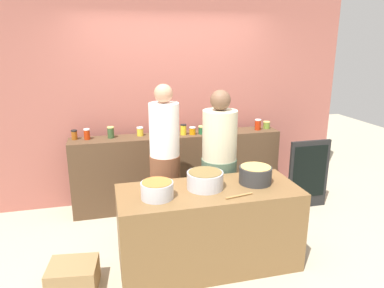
{
  "coord_description": "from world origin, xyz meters",
  "views": [
    {
      "loc": [
        -0.91,
        -3.25,
        2.12
      ],
      "look_at": [
        0.0,
        0.35,
        1.05
      ],
      "focal_mm": 33.51,
      "sensor_mm": 36.0,
      "label": 1
    }
  ],
  "objects": [
    {
      "name": "cooking_pot_center",
      "position": [
        -0.03,
        -0.26,
        0.87
      ],
      "size": [
        0.34,
        0.34,
        0.16
      ],
      "color": "#B7B7BC",
      "rests_on": "prep_table"
    },
    {
      "name": "preserve_jar_8",
      "position": [
        0.31,
        1.06,
        1.02
      ],
      "size": [
        0.09,
        0.09,
        0.1
      ],
      "color": "#21552F",
      "rests_on": "display_shelf"
    },
    {
      "name": "prep_table",
      "position": [
        0.0,
        -0.3,
        0.4
      ],
      "size": [
        1.7,
        0.7,
        0.79
      ],
      "primitive_type": "cube",
      "color": "brown",
      "rests_on": "ground"
    },
    {
      "name": "cook_in_cap",
      "position": [
        0.29,
        0.29,
        0.73
      ],
      "size": [
        0.39,
        0.39,
        1.63
      ],
      "color": "#49634D",
      "rests_on": "ground"
    },
    {
      "name": "preserve_jar_6",
      "position": [
        0.07,
        1.07,
        1.04
      ],
      "size": [
        0.08,
        0.08,
        0.14
      ],
      "color": "gold",
      "rests_on": "display_shelf"
    },
    {
      "name": "preserve_jar_4",
      "position": [
        -0.25,
        1.17,
        1.04
      ],
      "size": [
        0.09,
        0.09,
        0.14
      ],
      "color": "yellow",
      "rests_on": "display_shelf"
    },
    {
      "name": "preserve_jar_12",
      "position": [
        1.25,
        1.12,
        1.02
      ],
      "size": [
        0.09,
        0.09,
        0.1
      ],
      "color": "olive",
      "rests_on": "display_shelf"
    },
    {
      "name": "storefront_wall",
      "position": [
        0.0,
        1.45,
        1.5
      ],
      "size": [
        4.8,
        0.12,
        3.0
      ],
      "primitive_type": "cube",
      "color": "#A1594D",
      "rests_on": "ground"
    },
    {
      "name": "preserve_jar_1",
      "position": [
        -1.12,
        1.13,
        1.04
      ],
      "size": [
        0.07,
        0.07,
        0.13
      ],
      "color": "#AD2B0A",
      "rests_on": "display_shelf"
    },
    {
      "name": "preserve_jar_9",
      "position": [
        0.56,
        1.17,
        1.04
      ],
      "size": [
        0.08,
        0.08,
        0.14
      ],
      "color": "#8E4614",
      "rests_on": "display_shelf"
    },
    {
      "name": "cook_with_tongs",
      "position": [
        -0.29,
        0.41,
        0.78
      ],
      "size": [
        0.33,
        0.33,
        1.7
      ],
      "color": "brown",
      "rests_on": "ground"
    },
    {
      "name": "chalkboard_sign",
      "position": [
        1.62,
        0.59,
        0.46
      ],
      "size": [
        0.55,
        0.05,
        0.91
      ],
      "color": "black",
      "rests_on": "ground"
    },
    {
      "name": "preserve_jar_0",
      "position": [
        -1.26,
        1.17,
        1.03
      ],
      "size": [
        0.07,
        0.07,
        0.12
      ],
      "color": "#904712",
      "rests_on": "display_shelf"
    },
    {
      "name": "cooking_pot_left",
      "position": [
        -0.5,
        -0.37,
        0.87
      ],
      "size": [
        0.29,
        0.29,
        0.15
      ],
      "color": "#B7B7BC",
      "rests_on": "prep_table"
    },
    {
      "name": "cooking_pot_right",
      "position": [
        0.48,
        -0.26,
        0.87
      ],
      "size": [
        0.31,
        0.31,
        0.17
      ],
      "color": "#2D2D2D",
      "rests_on": "prep_table"
    },
    {
      "name": "preserve_jar_5",
      "position": [
        -0.09,
        1.13,
        1.02
      ],
      "size": [
        0.08,
        0.08,
        0.11
      ],
      "color": "#A7331E",
      "rests_on": "display_shelf"
    },
    {
      "name": "bread_crate",
      "position": [
        -1.26,
        -0.37,
        0.12
      ],
      "size": [
        0.46,
        0.4,
        0.25
      ],
      "primitive_type": "cube",
      "rotation": [
        0.0,
        0.0,
        -0.13
      ],
      "color": "olive",
      "rests_on": "ground"
    },
    {
      "name": "display_shelf",
      "position": [
        0.0,
        1.1,
        0.48
      ],
      "size": [
        2.7,
        0.36,
        0.97
      ],
      "primitive_type": "cube",
      "color": "#4D3623",
      "rests_on": "ground"
    },
    {
      "name": "ground",
      "position": [
        0.0,
        0.0,
        0.0
      ],
      "size": [
        12.0,
        12.0,
        0.0
      ],
      "primitive_type": "plane",
      "color": "tan"
    },
    {
      "name": "wooden_spoon",
      "position": [
        0.21,
        -0.52,
        0.8
      ],
      "size": [
        0.27,
        0.07,
        0.02
      ],
      "primitive_type": "cylinder",
      "rotation": [
        1.57,
        0.0,
        4.9
      ],
      "color": "#9E703D",
      "rests_on": "prep_table"
    },
    {
      "name": "preserve_jar_10",
      "position": [
        0.66,
        1.08,
        1.02
      ],
      "size": [
        0.07,
        0.07,
        0.11
      ],
      "color": "brown",
      "rests_on": "display_shelf"
    },
    {
      "name": "preserve_jar_2",
      "position": [
        -0.83,
        1.14,
        1.04
      ],
      "size": [
        0.08,
        0.08,
        0.14
      ],
      "color": "#344C29",
      "rests_on": "display_shelf"
    },
    {
      "name": "preserve_jar_3",
      "position": [
        -0.47,
        1.16,
        1.02
      ],
      "size": [
        0.08,
        0.08,
        0.11
      ],
      "color": "gold",
      "rests_on": "display_shelf"
    },
    {
      "name": "preserve_jar_7",
      "position": [
        0.18,
        1.05,
        1.02
      ],
      "size": [
        0.08,
        0.08,
        0.1
      ],
      "color": "#C97A0B",
      "rests_on": "display_shelf"
    },
    {
      "name": "preserve_jar_11",
      "position": [
        1.1,
        1.08,
        1.04
      ],
      "size": [
        0.08,
        0.08,
        0.14
      ],
      "color": "#A7270C",
      "rests_on": "display_shelf"
    }
  ]
}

